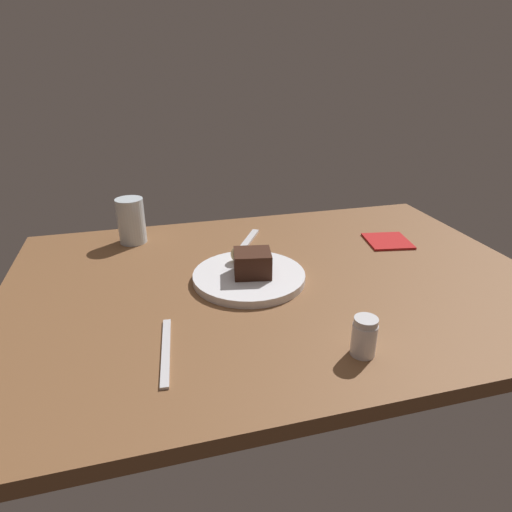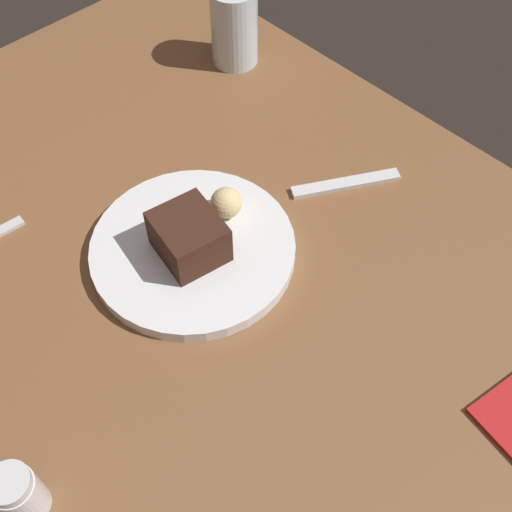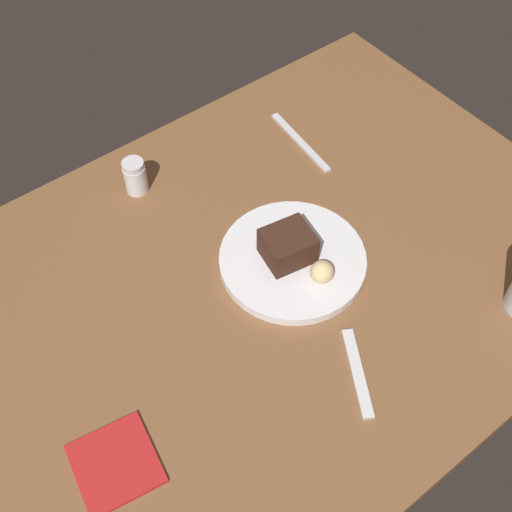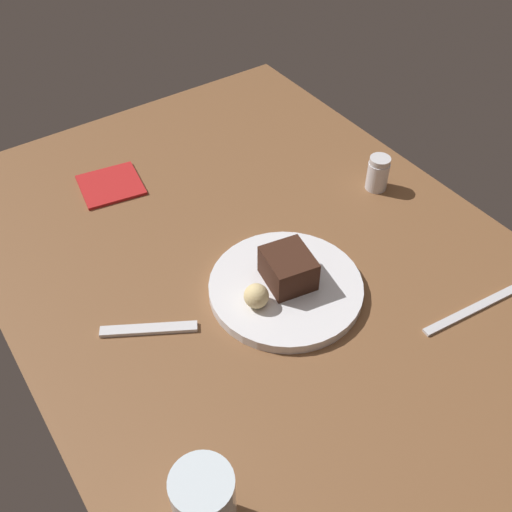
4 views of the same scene
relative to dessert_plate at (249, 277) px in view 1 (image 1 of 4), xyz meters
The scene contains 9 objects.
dining_table 6.70cm from the dessert_plate, ahead, with size 120.00×84.00×3.00cm, color brown.
dessert_plate is the anchor object (origin of this frame).
chocolate_cake_slice 3.80cm from the dessert_plate, 54.17° to the right, with size 8.06×7.18×5.52cm, color #381E14.
bread_roll 7.06cm from the dessert_plate, 97.24° to the left, with size 3.97×3.97×3.97cm, color #DBC184.
salt_shaker 33.39cm from the dessert_plate, 68.73° to the right, with size 4.23×4.23×7.02cm.
water_glass 39.43cm from the dessert_plate, 129.70° to the left, with size 7.25×7.25×12.15cm, color silver.
dessert_spoon 22.95cm from the dessert_plate, 76.22° to the left, with size 15.00×1.80×0.70cm, color silver.
butter_knife 29.85cm from the dessert_plate, 132.51° to the right, with size 19.00×1.40×0.50cm, color silver.
folded_napkin 43.68cm from the dessert_plate, 15.88° to the left, with size 11.21×11.58×0.60cm, color #B21E1E.
Camera 1 is at (-27.18, -84.18, 48.85)cm, focal length 30.61 mm.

